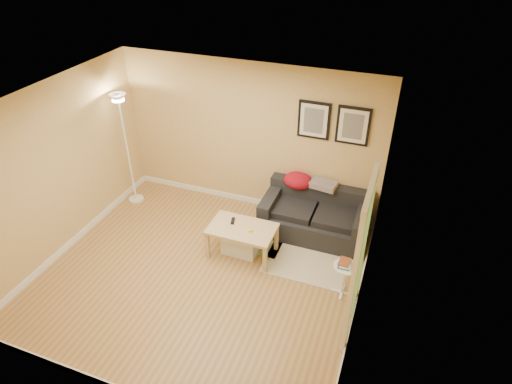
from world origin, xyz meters
TOP-DOWN VIEW (x-y plane):
  - floor at (0.00, 0.00)m, footprint 4.50×4.50m
  - ceiling at (0.00, 0.00)m, footprint 4.50×4.50m
  - wall_back at (0.00, 2.00)m, footprint 4.50×0.00m
  - wall_front at (0.00, -2.00)m, footprint 4.50×0.00m
  - wall_left at (-2.25, 0.00)m, footprint 0.00×4.00m
  - wall_right at (2.25, 0.00)m, footprint 0.00×4.00m
  - baseboard_back at (0.00, 1.99)m, footprint 4.50×0.02m
  - baseboard_left at (-2.24, 0.00)m, footprint 0.02×4.00m
  - baseboard_right at (2.24, 0.00)m, footprint 0.02×4.00m
  - sofa at (1.32, 1.53)m, footprint 1.70×0.90m
  - red_throw at (0.93, 1.81)m, footprint 0.48×0.36m
  - plaid_throw at (1.35, 1.82)m, footprint 0.45×0.32m
  - framed_print_left at (1.08, 1.98)m, footprint 0.50×0.04m
  - framed_print_right at (1.68, 1.98)m, footprint 0.50×0.04m
  - area_rug at (1.40, 0.76)m, footprint 1.25×0.85m
  - green_runner at (0.57, 0.92)m, footprint 0.70×0.50m
  - coffee_table at (0.40, 0.64)m, footprint 1.11×0.81m
  - remote_control at (0.21, 0.74)m, footprint 0.09×0.17m
  - tape_roll at (0.55, 0.61)m, footprint 0.07×0.07m
  - storage_bin at (0.36, 0.69)m, footprint 0.56×0.41m
  - side_table at (2.02, 0.35)m, footprint 0.33×0.33m
  - book_stack at (2.00, 0.36)m, footprint 0.20×0.24m
  - floor_lamp at (-2.00, 1.34)m, footprint 0.27×0.27m
  - doorway at (2.20, -0.15)m, footprint 0.12×1.01m

SIDE VIEW (x-z plane):
  - floor at x=0.00m, z-range 0.00..0.00m
  - area_rug at x=1.40m, z-range 0.00..0.01m
  - green_runner at x=0.57m, z-range 0.00..0.01m
  - baseboard_back at x=0.00m, z-range 0.00..0.10m
  - baseboard_left at x=-2.24m, z-range 0.00..0.10m
  - baseboard_right at x=2.24m, z-range 0.00..0.10m
  - storage_bin at x=0.36m, z-range 0.00..0.34m
  - coffee_table at x=0.40m, z-range 0.00..0.50m
  - side_table at x=2.02m, z-range 0.00..0.51m
  - sofa at x=1.32m, z-range 0.00..0.75m
  - remote_control at x=0.21m, z-range 0.50..0.52m
  - tape_roll at x=0.55m, z-range 0.50..0.53m
  - book_stack at x=2.00m, z-range 0.51..0.57m
  - red_throw at x=0.93m, z-range 0.63..0.91m
  - plaid_throw at x=1.35m, z-range 0.73..0.83m
  - floor_lamp at x=-2.00m, z-range -0.06..1.99m
  - doorway at x=2.20m, z-range -0.04..2.09m
  - wall_back at x=0.00m, z-range -0.95..3.55m
  - wall_front at x=0.00m, z-range -0.95..3.55m
  - wall_left at x=-2.25m, z-range -0.70..3.30m
  - wall_right at x=2.25m, z-range -0.70..3.30m
  - framed_print_left at x=1.08m, z-range 1.50..2.10m
  - framed_print_right at x=1.68m, z-range 1.50..2.10m
  - ceiling at x=0.00m, z-range 2.60..2.60m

